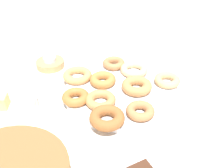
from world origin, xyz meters
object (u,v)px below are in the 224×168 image
(donut_7, at_px, (103,80))
(fruit_bowl, at_px, (1,106))
(tealight, at_px, (50,59))
(candle_holder, at_px, (50,64))
(donut_0, at_px, (101,100))
(donut_8, at_px, (107,118))
(melon_chunk_left, at_px, (1,102))
(donut_plate, at_px, (121,92))
(donut_9, at_px, (76,97))
(donut_3, at_px, (77,75))
(donut_5, at_px, (140,111))
(donut_4, at_px, (167,80))
(donut_2, at_px, (137,86))
(donut_1, at_px, (134,70))
(donut_6, at_px, (114,63))

(donut_7, relative_size, fruit_bowl, 0.41)
(tealight, bearing_deg, candle_holder, 0.00)
(donut_0, xyz_separation_m, donut_8, (-0.08, 0.02, 0.00))
(melon_chunk_left, bearing_deg, donut_plate, -99.45)
(donut_0, xyz_separation_m, donut_9, (0.05, 0.06, 0.00))
(donut_3, bearing_deg, donut_5, -162.64)
(donut_8, distance_m, tealight, 0.37)
(candle_holder, height_order, fruit_bowl, fruit_bowl)
(donut_plate, distance_m, donut_5, 0.13)
(donut_7, bearing_deg, fruit_bowl, 83.54)
(donut_4, height_order, donut_5, donut_5)
(donut_plate, xyz_separation_m, donut_9, (0.02, 0.14, 0.02))
(donut_3, bearing_deg, donut_7, -137.49)
(donut_plate, bearing_deg, candle_holder, 26.79)
(donut_plate, xyz_separation_m, donut_8, (-0.11, 0.11, 0.02))
(donut_plate, relative_size, candle_holder, 3.48)
(donut_9, relative_size, tealight, 1.78)
(donut_3, xyz_separation_m, donut_9, (-0.10, 0.05, 0.00))
(donut_2, bearing_deg, donut_plate, 57.72)
(donut_1, relative_size, candle_holder, 0.92)
(donut_5, height_order, candle_holder, donut_5)
(donut_1, xyz_separation_m, fruit_bowl, (0.03, 0.42, -0.01))
(melon_chunk_left, bearing_deg, tealight, -43.86)
(donut_2, xyz_separation_m, donut_8, (-0.08, 0.15, 0.00))
(donut_6, distance_m, donut_9, 0.22)
(donut_6, relative_size, candle_holder, 0.77)
(donut_7, height_order, candle_holder, donut_7)
(donut_5, height_order, melon_chunk_left, melon_chunk_left)
(donut_9, distance_m, fruit_bowl, 0.21)
(donut_9, height_order, melon_chunk_left, melon_chunk_left)
(donut_1, xyz_separation_m, donut_7, (-0.00, 0.12, 0.00))
(donut_9, bearing_deg, donut_2, -102.72)
(donut_5, distance_m, fruit_bowl, 0.38)
(donut_0, relative_size, donut_5, 1.11)
(donut_0, relative_size, donut_1, 0.95)
(donut_plate, relative_size, donut_6, 4.50)
(donut_3, xyz_separation_m, melon_chunk_left, (-0.06, 0.24, 0.03))
(donut_5, bearing_deg, fruit_bowl, 56.09)
(donut_plate, distance_m, melon_chunk_left, 0.34)
(donut_4, relative_size, donut_8, 0.87)
(donut_1, bearing_deg, donut_plate, 124.60)
(donut_plate, xyz_separation_m, donut_1, (0.06, -0.09, 0.02))
(donut_2, bearing_deg, donut_5, 151.10)
(donut_4, bearing_deg, tealight, 42.07)
(donut_1, bearing_deg, donut_5, 151.31)
(donut_9, relative_size, candle_holder, 0.80)
(donut_4, distance_m, donut_8, 0.26)
(tealight, relative_size, fruit_bowl, 0.23)
(donut_0, relative_size, donut_6, 1.13)
(donut_3, bearing_deg, donut_1, -108.32)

